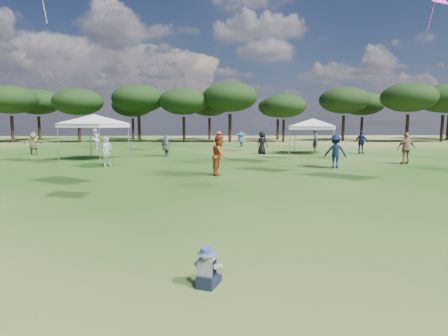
# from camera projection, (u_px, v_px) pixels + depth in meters

# --- Properties ---
(tree_line) EXTENTS (108.78, 17.63, 7.77)m
(tree_line) POSITION_uv_depth(u_px,v_px,m) (222.00, 101.00, 50.05)
(tree_line) COLOR black
(tree_line) RESTS_ON ground
(tent_left) EXTENTS (6.17, 6.17, 3.26)m
(tent_left) POSITION_uv_depth(u_px,v_px,m) (94.00, 116.00, 24.29)
(tent_left) COLOR gray
(tent_left) RESTS_ON ground
(tent_right) EXTENTS (6.31, 6.31, 3.06)m
(tent_right) POSITION_uv_depth(u_px,v_px,m) (313.00, 120.00, 29.06)
(tent_right) COLOR gray
(tent_right) RESTS_ON ground
(toddler) EXTENTS (0.45, 0.48, 0.59)m
(toddler) POSITION_uv_depth(u_px,v_px,m) (207.00, 269.00, 5.42)
(toddler) COLOR black
(toddler) RESTS_ON ground
(festival_crowd) EXTENTS (28.82, 22.30, 1.90)m
(festival_crowd) POSITION_uv_depth(u_px,v_px,m) (186.00, 144.00, 27.33)
(festival_crowd) COLOR #963C19
(festival_crowd) RESTS_ON ground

